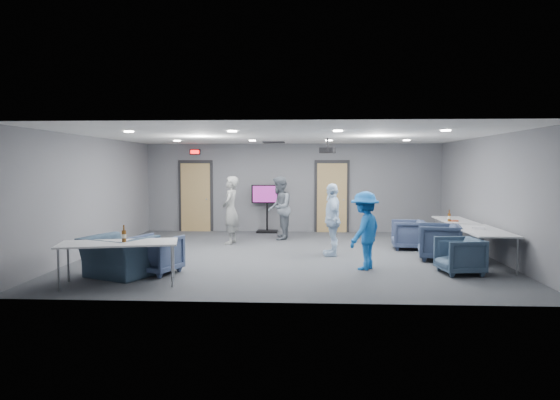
{
  "coord_description": "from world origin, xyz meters",
  "views": [
    {
      "loc": [
        0.4,
        -11.28,
        2.04
      ],
      "look_at": [
        -0.22,
        0.77,
        1.2
      ],
      "focal_mm": 32.0,
      "sensor_mm": 36.0,
      "label": 1
    }
  ],
  "objects_px": {
    "person_c": "(332,220)",
    "chair_right_b": "(439,242)",
    "person_d": "(365,231)",
    "bottle_front": "(124,236)",
    "bottle_right": "(449,217)",
    "person_b": "(279,208)",
    "person_a": "(231,210)",
    "chair_right_c": "(460,256)",
    "table_right_a": "(455,222)",
    "table_front_left": "(119,245)",
    "tv_stand": "(267,206)",
    "projector": "(328,150)",
    "chair_front_b": "(119,256)",
    "table_right_b": "(482,232)",
    "chair_front_a": "(156,254)",
    "chair_right_a": "(408,235)"
  },
  "relations": [
    {
      "from": "bottle_right",
      "to": "tv_stand",
      "type": "bearing_deg",
      "value": 144.4
    },
    {
      "from": "table_right_b",
      "to": "chair_front_b",
      "type": "bearing_deg",
      "value": 101.26
    },
    {
      "from": "person_a",
      "to": "table_right_b",
      "type": "height_order",
      "value": "person_a"
    },
    {
      "from": "chair_right_c",
      "to": "chair_front_b",
      "type": "distance_m",
      "value": 6.35
    },
    {
      "from": "person_c",
      "to": "table_right_a",
      "type": "distance_m",
      "value": 3.14
    },
    {
      "from": "person_d",
      "to": "person_b",
      "type": "bearing_deg",
      "value": -122.16
    },
    {
      "from": "person_c",
      "to": "table_front_left",
      "type": "height_order",
      "value": "person_c"
    },
    {
      "from": "person_a",
      "to": "tv_stand",
      "type": "height_order",
      "value": "person_a"
    },
    {
      "from": "table_right_a",
      "to": "chair_front_a",
      "type": "bearing_deg",
      "value": 115.08
    },
    {
      "from": "chair_front_b",
      "to": "tv_stand",
      "type": "bearing_deg",
      "value": -86.31
    },
    {
      "from": "tv_stand",
      "to": "projector",
      "type": "distance_m",
      "value": 3.74
    },
    {
      "from": "chair_right_a",
      "to": "tv_stand",
      "type": "height_order",
      "value": "tv_stand"
    },
    {
      "from": "person_b",
      "to": "chair_right_c",
      "type": "relative_size",
      "value": 2.29
    },
    {
      "from": "tv_stand",
      "to": "table_right_a",
      "type": "bearing_deg",
      "value": -30.85
    },
    {
      "from": "table_right_a",
      "to": "chair_front_b",
      "type": "bearing_deg",
      "value": 115.15
    },
    {
      "from": "chair_front_a",
      "to": "person_a",
      "type": "bearing_deg",
      "value": -83.07
    },
    {
      "from": "person_d",
      "to": "table_right_a",
      "type": "height_order",
      "value": "person_d"
    },
    {
      "from": "person_c",
      "to": "person_b",
      "type": "bearing_deg",
      "value": -155.97
    },
    {
      "from": "chair_front_b",
      "to": "person_a",
      "type": "bearing_deg",
      "value": -86.74
    },
    {
      "from": "person_d",
      "to": "bottle_front",
      "type": "distance_m",
      "value": 4.51
    },
    {
      "from": "person_c",
      "to": "chair_right_b",
      "type": "distance_m",
      "value": 2.35
    },
    {
      "from": "person_a",
      "to": "table_right_b",
      "type": "relative_size",
      "value": 0.89
    },
    {
      "from": "person_b",
      "to": "chair_right_c",
      "type": "xyz_separation_m",
      "value": [
        3.62,
        -4.21,
        -0.52
      ]
    },
    {
      "from": "chair_front_a",
      "to": "tv_stand",
      "type": "distance_m",
      "value": 6.09
    },
    {
      "from": "person_d",
      "to": "table_front_left",
      "type": "xyz_separation_m",
      "value": [
        -4.35,
        -1.49,
        -0.08
      ]
    },
    {
      "from": "bottle_front",
      "to": "bottle_right",
      "type": "bearing_deg",
      "value": 28.18
    },
    {
      "from": "chair_front_b",
      "to": "table_front_left",
      "type": "bearing_deg",
      "value": 135.49
    },
    {
      "from": "person_a",
      "to": "chair_front_a",
      "type": "xyz_separation_m",
      "value": [
        -0.86,
        -3.64,
        -0.51
      ]
    },
    {
      "from": "bottle_right",
      "to": "table_front_left",
      "type": "bearing_deg",
      "value": -151.82
    },
    {
      "from": "person_a",
      "to": "person_b",
      "type": "distance_m",
      "value": 1.47
    },
    {
      "from": "person_c",
      "to": "chair_right_b",
      "type": "xyz_separation_m",
      "value": [
        2.28,
        -0.43,
        -0.42
      ]
    },
    {
      "from": "person_a",
      "to": "person_c",
      "type": "xyz_separation_m",
      "value": [
        2.55,
        -1.56,
        -0.06
      ]
    },
    {
      "from": "person_a",
      "to": "table_right_b",
      "type": "xyz_separation_m",
      "value": [
        5.55,
        -2.53,
        -0.19
      ]
    },
    {
      "from": "chair_front_a",
      "to": "chair_right_c",
      "type": "bearing_deg",
      "value": -157.18
    },
    {
      "from": "bottle_right",
      "to": "projector",
      "type": "bearing_deg",
      "value": 173.84
    },
    {
      "from": "bottle_right",
      "to": "projector",
      "type": "distance_m",
      "value": 3.26
    },
    {
      "from": "table_front_left",
      "to": "bottle_right",
      "type": "xyz_separation_m",
      "value": [
        6.55,
        3.51,
        0.14
      ]
    },
    {
      "from": "person_b",
      "to": "chair_right_b",
      "type": "height_order",
      "value": "person_b"
    },
    {
      "from": "table_front_left",
      "to": "projector",
      "type": "distance_m",
      "value": 5.59
    },
    {
      "from": "person_c",
      "to": "chair_front_b",
      "type": "distance_m",
      "value": 4.69
    },
    {
      "from": "person_c",
      "to": "tv_stand",
      "type": "height_order",
      "value": "person_c"
    },
    {
      "from": "table_right_a",
      "to": "bottle_front",
      "type": "xyz_separation_m",
      "value": [
        -6.71,
        -3.86,
        0.16
      ]
    },
    {
      "from": "chair_right_c",
      "to": "bottle_right",
      "type": "distance_m",
      "value": 2.45
    },
    {
      "from": "person_a",
      "to": "bottle_front",
      "type": "bearing_deg",
      "value": -8.96
    },
    {
      "from": "table_right_a",
      "to": "bottle_front",
      "type": "distance_m",
      "value": 7.74
    },
    {
      "from": "person_c",
      "to": "projector",
      "type": "height_order",
      "value": "projector"
    },
    {
      "from": "person_d",
      "to": "projector",
      "type": "distance_m",
      "value": 2.91
    },
    {
      "from": "table_right_a",
      "to": "bottle_front",
      "type": "bearing_deg",
      "value": 119.89
    },
    {
      "from": "person_a",
      "to": "table_right_a",
      "type": "distance_m",
      "value": 5.59
    },
    {
      "from": "table_right_b",
      "to": "chair_right_b",
      "type": "bearing_deg",
      "value": 53.26
    }
  ]
}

